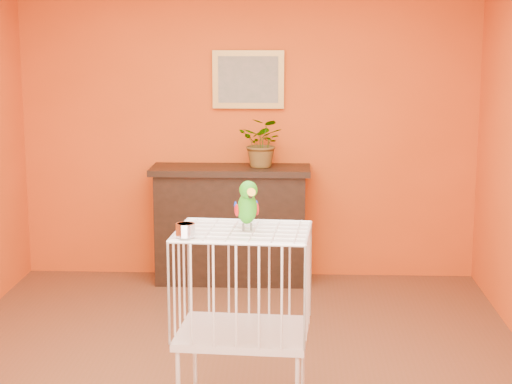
{
  "coord_description": "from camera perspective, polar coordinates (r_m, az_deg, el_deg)",
  "views": [
    {
      "loc": [
        0.4,
        -5.21,
        2.17
      ],
      "look_at": [
        0.2,
        -0.7,
        1.31
      ],
      "focal_mm": 60.0,
      "sensor_mm": 36.0,
      "label": 1
    }
  ],
  "objects": [
    {
      "name": "birdcage",
      "position": [
        4.79,
        -0.87,
        -8.75
      ],
      "size": [
        0.75,
        0.59,
        1.1
      ],
      "rotation": [
        0.0,
        0.0,
        -0.07
      ],
      "color": "silver",
      "rests_on": "ground"
    },
    {
      "name": "framed_picture",
      "position": [
        7.45,
        -0.52,
        7.51
      ],
      "size": [
        0.62,
        0.04,
        0.5
      ],
      "color": "#B0873F",
      "rests_on": "room_shell"
    },
    {
      "name": "room_shell",
      "position": [
        5.26,
        -1.81,
        4.35
      ],
      "size": [
        4.5,
        4.5,
        4.5
      ],
      "color": "#E05315",
      "rests_on": "ground"
    },
    {
      "name": "potted_plant",
      "position": [
        7.35,
        0.49,
        3.0
      ],
      "size": [
        0.5,
        0.52,
        0.33
      ],
      "primitive_type": "imported",
      "rotation": [
        0.0,
        0.0,
        -0.33
      ],
      "color": "#26722D",
      "rests_on": "console_cabinet"
    },
    {
      "name": "ground",
      "position": [
        5.66,
        -1.71,
        -11.79
      ],
      "size": [
        4.5,
        4.5,
        0.0
      ],
      "primitive_type": "plane",
      "color": "brown",
      "rests_on": "ground"
    },
    {
      "name": "parrot",
      "position": [
        4.62,
        -0.59,
        -0.85
      ],
      "size": [
        0.15,
        0.25,
        0.28
      ],
      "rotation": [
        0.0,
        0.0,
        0.28
      ],
      "color": "#59544C",
      "rests_on": "birdcage"
    },
    {
      "name": "console_cabinet",
      "position": [
        7.43,
        -1.7,
        -2.18
      ],
      "size": [
        1.37,
        0.49,
        1.01
      ],
      "color": "black",
      "rests_on": "ground"
    },
    {
      "name": "feed_cup",
      "position": [
        4.48,
        -4.73,
        -2.56
      ],
      "size": [
        0.1,
        0.1,
        0.07
      ],
      "primitive_type": "cylinder",
      "color": "silver",
      "rests_on": "birdcage"
    }
  ]
}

